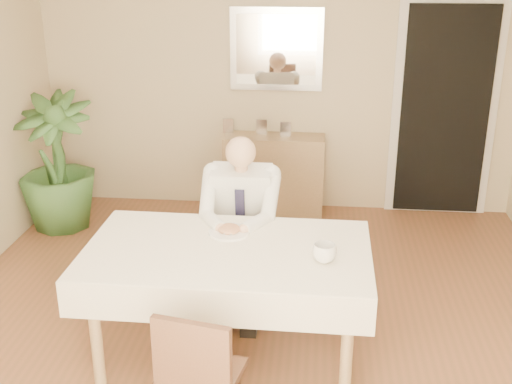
# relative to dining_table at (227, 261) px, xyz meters

# --- Properties ---
(room) EXTENTS (5.00, 5.02, 2.60)m
(room) POSITION_rel_dining_table_xyz_m (0.13, 0.09, 0.63)
(room) COLOR brown
(room) RESTS_ON ground
(doorway) EXTENTS (0.96, 0.07, 2.10)m
(doorway) POSITION_rel_dining_table_xyz_m (1.68, 2.55, 0.33)
(doorway) COLOR silver
(doorway) RESTS_ON ground
(mirror) EXTENTS (0.86, 0.04, 0.76)m
(mirror) POSITION_rel_dining_table_xyz_m (0.11, 2.56, 0.88)
(mirror) COLOR silver
(mirror) RESTS_ON room
(dining_table) EXTENTS (1.72, 1.03, 0.75)m
(dining_table) POSITION_rel_dining_table_xyz_m (0.00, 0.00, 0.00)
(dining_table) COLOR #94794F
(dining_table) RESTS_ON ground
(chair_far) EXTENTS (0.44, 0.44, 0.87)m
(chair_far) POSITION_rel_dining_table_xyz_m (0.00, 0.88, -0.18)
(chair_far) COLOR #3D2619
(chair_far) RESTS_ON ground
(chair_near) EXTENTS (0.46, 0.47, 0.83)m
(chair_near) POSITION_rel_dining_table_xyz_m (-0.04, -0.83, -0.21)
(chair_near) COLOR #3D2619
(chair_near) RESTS_ON ground
(seated_man) EXTENTS (0.48, 0.72, 1.24)m
(seated_man) POSITION_rel_dining_table_xyz_m (0.00, 0.59, 0.02)
(seated_man) COLOR white
(seated_man) RESTS_ON ground
(plate) EXTENTS (0.26, 0.26, 0.02)m
(plate) POSITION_rel_dining_table_xyz_m (-0.02, 0.21, 0.09)
(plate) COLOR white
(plate) RESTS_ON dining_table
(food) EXTENTS (0.14, 0.14, 0.06)m
(food) POSITION_rel_dining_table_xyz_m (-0.02, 0.21, 0.11)
(food) COLOR #8C5C3D
(food) RESTS_ON dining_table
(knife) EXTENTS (0.01, 0.13, 0.01)m
(knife) POSITION_rel_dining_table_xyz_m (0.02, 0.15, 0.11)
(knife) COLOR silver
(knife) RESTS_ON dining_table
(fork) EXTENTS (0.01, 0.13, 0.01)m
(fork) POSITION_rel_dining_table_xyz_m (-0.06, 0.15, 0.11)
(fork) COLOR silver
(fork) RESTS_ON dining_table
(coffee_mug) EXTENTS (0.18, 0.18, 0.11)m
(coffee_mug) POSITION_rel_dining_table_xyz_m (0.58, -0.11, 0.14)
(coffee_mug) COLOR white
(coffee_mug) RESTS_ON dining_table
(sideboard) EXTENTS (0.95, 0.33, 0.76)m
(sideboard) POSITION_rel_dining_table_xyz_m (0.11, 2.41, -0.29)
(sideboard) COLOR #94794F
(sideboard) RESTS_ON ground
(photo_frame_left) EXTENTS (0.10, 0.02, 0.14)m
(photo_frame_left) POSITION_rel_dining_table_xyz_m (-0.34, 2.48, 0.16)
(photo_frame_left) COLOR silver
(photo_frame_left) RESTS_ON sideboard
(photo_frame_center) EXTENTS (0.10, 0.02, 0.14)m
(photo_frame_center) POSITION_rel_dining_table_xyz_m (-0.02, 2.48, 0.16)
(photo_frame_center) COLOR silver
(photo_frame_center) RESTS_ON sideboard
(photo_frame_right) EXTENTS (0.10, 0.02, 0.14)m
(photo_frame_right) POSITION_rel_dining_table_xyz_m (0.21, 2.41, 0.16)
(photo_frame_right) COLOR silver
(photo_frame_right) RESTS_ON sideboard
(potted_palm) EXTENTS (0.71, 0.71, 1.25)m
(potted_palm) POSITION_rel_dining_table_xyz_m (-1.82, 1.85, -0.05)
(potted_palm) COLOR #325827
(potted_palm) RESTS_ON ground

